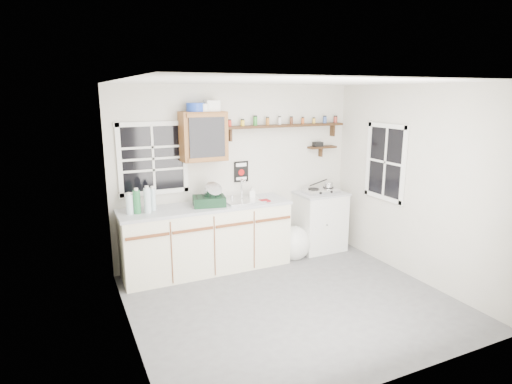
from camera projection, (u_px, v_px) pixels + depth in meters
room at (293, 198)px, 4.74m from camera, size 3.64×3.24×2.54m
main_cabinet at (207, 238)px, 5.82m from camera, size 2.31×0.63×0.92m
right_cabinet at (320, 221)px, 6.60m from camera, size 0.73×0.57×0.91m
sink at (243, 200)px, 5.94m from camera, size 0.52×0.44×0.29m
upper_cabinet at (203, 136)px, 5.65m from camera, size 0.60×0.32×0.65m
upper_cabinet_clutter at (202, 107)px, 5.57m from camera, size 0.43×0.24×0.14m
spice_shelf at (285, 125)px, 6.22m from camera, size 1.91×0.18×0.35m
secondary_shelf at (321, 147)px, 6.57m from camera, size 0.45×0.16×0.24m
warning_sign at (241, 172)px, 6.15m from camera, size 0.22×0.02×0.30m
window_back at (153, 159)px, 5.57m from camera, size 0.93×0.03×0.98m
window_right at (386, 162)px, 5.92m from camera, size 0.03×0.78×1.08m
water_bottles at (141, 201)px, 5.32m from camera, size 0.38×0.17×0.35m
dish_rack at (210, 198)px, 5.69m from camera, size 0.48×0.40×0.31m
soap_bottle at (252, 192)px, 6.08m from camera, size 0.10×0.10×0.17m
rag at (264, 201)px, 5.91m from camera, size 0.15×0.13×0.02m
hotplate at (321, 190)px, 6.47m from camera, size 0.53×0.29×0.08m
saucepan at (328, 185)px, 6.51m from camera, size 0.30×0.25×0.15m
trash_bag at (294, 243)px, 6.31m from camera, size 0.46×0.41×0.52m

